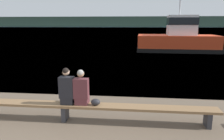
{
  "coord_description": "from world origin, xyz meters",
  "views": [
    {
      "loc": [
        2.15,
        -2.4,
        2.69
      ],
      "look_at": [
        1.23,
        6.21,
        0.84
      ],
      "focal_mm": 35.0,
      "sensor_mm": 36.0,
      "label": 1
    }
  ],
  "objects_px": {
    "tugboat_red": "(178,40)",
    "bench_main": "(65,106)",
    "person_left": "(67,89)",
    "shopping_bag": "(96,102)",
    "person_right": "(81,90)"
  },
  "relations": [
    {
      "from": "person_left",
      "to": "shopping_bag",
      "type": "height_order",
      "value": "person_left"
    },
    {
      "from": "tugboat_red",
      "to": "bench_main",
      "type": "bearing_deg",
      "value": 161.66
    },
    {
      "from": "shopping_bag",
      "to": "tugboat_red",
      "type": "height_order",
      "value": "tugboat_red"
    },
    {
      "from": "shopping_bag",
      "to": "person_left",
      "type": "bearing_deg",
      "value": 177.86
    },
    {
      "from": "bench_main",
      "to": "shopping_bag",
      "type": "height_order",
      "value": "shopping_bag"
    },
    {
      "from": "bench_main",
      "to": "person_left",
      "type": "bearing_deg",
      "value": 2.4
    },
    {
      "from": "shopping_bag",
      "to": "tugboat_red",
      "type": "bearing_deg",
      "value": 72.62
    },
    {
      "from": "tugboat_red",
      "to": "person_left",
      "type": "bearing_deg",
      "value": 161.91
    },
    {
      "from": "shopping_bag",
      "to": "bench_main",
      "type": "bearing_deg",
      "value": 178.29
    },
    {
      "from": "person_right",
      "to": "tugboat_red",
      "type": "height_order",
      "value": "tugboat_red"
    },
    {
      "from": "tugboat_red",
      "to": "shopping_bag",
      "type": "bearing_deg",
      "value": 164.43
    },
    {
      "from": "person_right",
      "to": "tugboat_red",
      "type": "bearing_deg",
      "value": 71.35
    },
    {
      "from": "bench_main",
      "to": "shopping_bag",
      "type": "distance_m",
      "value": 0.9
    },
    {
      "from": "bench_main",
      "to": "person_left",
      "type": "xyz_separation_m",
      "value": [
        0.08,
        0.0,
        0.52
      ]
    },
    {
      "from": "person_right",
      "to": "shopping_bag",
      "type": "distance_m",
      "value": 0.52
    }
  ]
}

